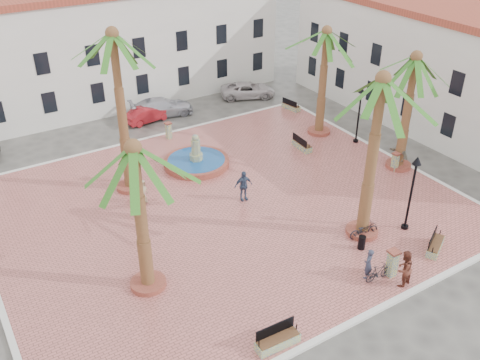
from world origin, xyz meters
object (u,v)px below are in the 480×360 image
(bollard_e, at_px, (395,162))
(cyclist_a, at_px, (368,264))
(bicycle_a, at_px, (364,230))
(cyclist_b, at_px, (404,269))
(bench_s, at_px, (277,340))
(fountain, at_px, (196,161))
(car_silver, at_px, (162,107))
(pedestrian_east, at_px, (400,155))
(lamppost_e, at_px, (360,105))
(pedestrian_fountain_b, at_px, (243,186))
(car_white, at_px, (248,90))
(bench_e, at_px, (302,145))
(bench_ne, at_px, (291,106))
(pedestrian_fountain_a, at_px, (142,192))
(palm_sw, at_px, (135,167))
(palm_ne, at_px, (326,44))
(palm_nw, at_px, (114,51))
(pedestrian_north, at_px, (130,169))
(car_red, at_px, (148,114))
(palm_e, at_px, (414,71))
(lamppost_s, at_px, (413,181))
(bollard_se, at_px, (392,263))
(palm_s, at_px, (380,98))
(bench_se, at_px, (435,246))
(litter_bin, at_px, (362,242))
(bicycle_b, at_px, (378,272))
(bollard_n, at_px, (169,130))

(bollard_e, relative_size, cyclist_a, 0.77)
(bicycle_a, relative_size, cyclist_b, 0.91)
(bench_s, bearing_deg, cyclist_b, 2.18)
(bollard_e, relative_size, cyclist_b, 0.66)
(fountain, relative_size, car_silver, 0.86)
(pedestrian_east, bearing_deg, bench_s, -52.25)
(lamppost_e, bearing_deg, pedestrian_fountain_b, -168.13)
(bench_s, bearing_deg, pedestrian_east, 30.29)
(cyclist_a, xyz_separation_m, car_white, (8.07, 23.40, -0.32))
(fountain, relative_size, bench_e, 2.36)
(bench_e, height_order, bench_ne, bench_e)
(bench_e, xyz_separation_m, pedestrian_fountain_a, (-12.38, -0.72, 0.51))
(lamppost_e, bearing_deg, bench_ne, 92.92)
(palm_sw, distance_m, palm_ne, 19.98)
(pedestrian_fountain_a, bearing_deg, bench_ne, -8.15)
(palm_nw, xyz_separation_m, pedestrian_north, (0.31, 0.71, -7.72))
(palm_nw, height_order, palm_sw, palm_nw)
(bollard_e, distance_m, car_red, 19.30)
(bench_ne, distance_m, pedestrian_east, 11.81)
(palm_e, relative_size, pedestrian_fountain_b, 4.08)
(bench_e, xyz_separation_m, lamppost_s, (-1.09, -10.77, 2.76))
(lamppost_e, height_order, bollard_se, lamppost_e)
(palm_sw, bearing_deg, bollard_e, 5.94)
(palm_s, xyz_separation_m, bench_se, (2.19, -3.13, -7.57))
(palm_nw, bearing_deg, palm_e, -22.79)
(palm_ne, distance_m, bicycle_a, 14.66)
(palm_sw, distance_m, litter_bin, 12.68)
(bench_s, bearing_deg, bicycle_b, 9.65)
(palm_sw, bearing_deg, palm_s, -10.69)
(palm_s, height_order, bench_se, palm_s)
(bench_se, relative_size, bollard_se, 1.28)
(bollard_se, distance_m, pedestrian_east, 11.40)
(lamppost_s, distance_m, litter_bin, 4.26)
(bollard_n, bearing_deg, bench_s, -102.92)
(palm_sw, relative_size, pedestrian_fountain_a, 4.99)
(bench_s, height_order, pedestrian_fountain_b, pedestrian_fountain_b)
(pedestrian_fountain_a, bearing_deg, cyclist_a, -92.65)
(palm_ne, relative_size, litter_bin, 10.58)
(cyclist_a, height_order, pedestrian_east, pedestrian_east)
(cyclist_b, bearing_deg, bench_e, -117.72)
(fountain, xyz_separation_m, car_silver, (1.66, 9.15, 0.28))
(palm_sw, xyz_separation_m, palm_s, (11.63, -2.20, 1.36))
(palm_e, distance_m, palm_ne, 7.06)
(cyclist_b, height_order, pedestrian_east, cyclist_b)
(bollard_e, xyz_separation_m, car_silver, (-9.08, 16.69, -0.07))
(palm_nw, bearing_deg, pedestrian_north, 65.96)
(lamppost_s, height_order, car_silver, lamppost_s)
(car_silver, bearing_deg, palm_ne, -128.49)
(palm_sw, distance_m, bench_e, 18.00)
(pedestrian_fountain_b, bearing_deg, litter_bin, -62.32)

